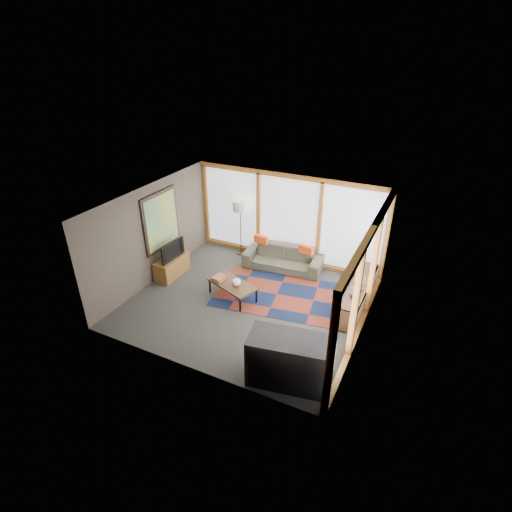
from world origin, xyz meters
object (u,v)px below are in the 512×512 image
at_px(coffee_table, 233,290).
at_px(bar_counter, 291,361).
at_px(television, 170,250).
at_px(tv_console, 172,266).
at_px(floor_lamp, 241,228).
at_px(bookshelf, 359,295).
at_px(sofa, 283,258).

relative_size(coffee_table, bar_counter, 0.78).
bearing_deg(television, tv_console, 43.15).
relative_size(floor_lamp, bookshelf, 0.71).
xyz_separation_m(floor_lamp, television, (-1.05, -1.99, -0.05)).
bearing_deg(tv_console, bookshelf, 9.33).
bearing_deg(coffee_table, bookshelf, 19.77).
distance_m(floor_lamp, coffee_table, 2.46).
distance_m(sofa, bar_counter, 4.26).
bearing_deg(sofa, television, -151.62).
relative_size(sofa, floor_lamp, 1.30).
xyz_separation_m(tv_console, bar_counter, (4.33, -2.19, 0.23)).
bearing_deg(tv_console, floor_lamp, 60.92).
relative_size(coffee_table, television, 1.39).
distance_m(floor_lamp, bookshelf, 4.02).
xyz_separation_m(sofa, bookshelf, (2.33, -0.87, -0.02)).
bearing_deg(tv_console, television, -49.28).
bearing_deg(tv_console, bar_counter, -26.83).
bearing_deg(sofa, bookshelf, -26.17).
bearing_deg(sofa, tv_console, -152.52).
bearing_deg(coffee_table, television, 174.35).
xyz_separation_m(bookshelf, bar_counter, (-0.57, -3.00, 0.20)).
height_order(sofa, tv_console, sofa).
height_order(sofa, bar_counter, bar_counter).
bearing_deg(bookshelf, sofa, 159.50).
height_order(sofa, floor_lamp, floor_lamp).
xyz_separation_m(sofa, bar_counter, (1.77, -3.87, 0.18)).
xyz_separation_m(sofa, television, (-2.54, -1.71, 0.47)).
bearing_deg(sofa, floor_lamp, 163.76).
relative_size(sofa, bar_counter, 1.39).
xyz_separation_m(sofa, tv_console, (-2.57, -1.68, -0.05)).
distance_m(coffee_table, bookshelf, 3.07).
relative_size(floor_lamp, television, 1.90).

